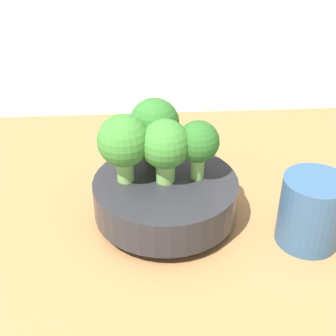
% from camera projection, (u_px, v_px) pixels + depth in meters
% --- Properties ---
extents(ground_plane, '(6.00, 6.00, 0.00)m').
position_uv_depth(ground_plane, '(147.00, 247.00, 0.69)').
color(ground_plane, beige).
extents(table, '(1.20, 0.73, 0.04)m').
position_uv_depth(table, '(146.00, 235.00, 0.67)').
color(table, '#9E7042').
rests_on(table, ground_plane).
extents(bowl, '(0.20, 0.20, 0.06)m').
position_uv_depth(bowl, '(168.00, 196.00, 0.65)').
color(bowl, '#28282D').
rests_on(bowl, table).
extents(broccoli_floret_left, '(0.06, 0.06, 0.08)m').
position_uv_depth(broccoli_floret_left, '(201.00, 143.00, 0.62)').
color(broccoli_floret_left, '#7AB256').
rests_on(broccoli_floret_left, bowl).
extents(broccoli_floret_right, '(0.07, 0.07, 0.10)m').
position_uv_depth(broccoli_floret_right, '(126.00, 142.00, 0.61)').
color(broccoli_floret_right, '#7AB256').
rests_on(broccoli_floret_right, bowl).
extents(broccoli_floret_center, '(0.07, 0.07, 0.09)m').
position_uv_depth(broccoli_floret_center, '(168.00, 146.00, 0.61)').
color(broccoli_floret_center, '#7AB256').
rests_on(broccoli_floret_center, bowl).
extents(broccoli_floret_front, '(0.07, 0.07, 0.10)m').
position_uv_depth(broccoli_floret_front, '(157.00, 125.00, 0.66)').
color(broccoli_floret_front, '#7AB256').
rests_on(broccoli_floret_front, bowl).
extents(cup, '(0.08, 0.08, 0.10)m').
position_uv_depth(cup, '(314.00, 211.00, 0.61)').
color(cup, '#33567F').
rests_on(cup, table).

